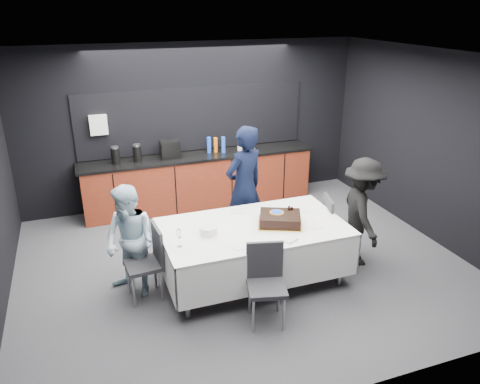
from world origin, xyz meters
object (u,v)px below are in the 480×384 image
Objects in this scene: party_table at (253,236)px; chair_right at (335,223)px; plate_stack at (208,230)px; person_right at (362,212)px; person_center at (244,188)px; cake_assembly at (280,219)px; chair_left at (150,258)px; person_left at (130,242)px; chair_near at (266,277)px; champagne_flute at (179,234)px.

party_table is 1.29m from chair_right.
plate_stack is 2.15m from person_right.
chair_right is (1.28, 0.15, -0.11)m from party_table.
cake_assembly is at bearing 74.38° from person_center.
chair_right is at bearing 120.70° from person_center.
chair_left is 2.88m from person_right.
person_center is (1.54, 0.86, 0.38)m from chair_left.
plate_stack is 0.15× the size of person_left.
person_center reaches higher than chair_near.
party_table is 3.39× the size of cake_assembly.
person_left is at bearing 171.33° from cake_assembly.
party_table is at bearing 102.55° from person_right.
plate_stack is at bearing 119.29° from chair_near.
cake_assembly is at bearing -9.07° from party_table.
champagne_flute is 0.71m from person_left.
cake_assembly is 1.01m from chair_right.
cake_assembly is at bearing 104.47° from person_right.
plate_stack is 0.23× the size of chair_left.
chair_near is 0.61× the size of person_right.
chair_left is 1.81m from person_center.
cake_assembly reaches higher than party_table.
plate_stack is 0.23× the size of chair_near.
chair_near is at bearing 14.09° from person_left.
person_center is (-1.05, 0.80, 0.38)m from chair_right.
person_center is at bearing 29.30° from chair_left.
champagne_flute is at bearing -173.26° from cake_assembly.
person_left is (-1.85, 0.28, -0.14)m from cake_assembly.
person_center reaches higher than party_table.
chair_right is at bearing 1.41° from chair_left.
party_table is 1.06m from champagne_flute.
person_center reaches higher than chair_left.
plate_stack is at bearing 36.12° from person_left.
party_table is at bearing -173.40° from chair_right.
chair_left is 0.65× the size of person_left.
chair_left is 1.00× the size of chair_near.
person_center reaches higher than person_right.
cake_assembly is 1.35m from champagne_flute.
chair_near reaches higher than party_table.
party_table is 1.32m from chair_left.
party_table is at bearing 54.51° from person_center.
chair_right is 2.79m from person_left.
person_center is at bearing 73.83° from person_left.
person_right is (1.33, -1.01, -0.16)m from person_center.
person_left reaches higher than party_table.
chair_right is (1.87, 0.17, -0.30)m from plate_stack.
party_table is 1.56m from person_right.
champagne_flute is at bearing 10.53° from person_left.
plate_stack reaches higher than party_table.
cake_assembly is 1.22m from person_right.
cake_assembly reaches higher than chair_right.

